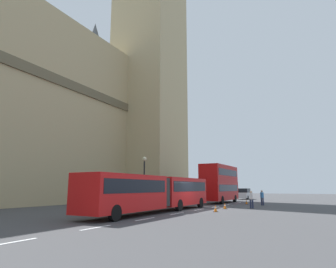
% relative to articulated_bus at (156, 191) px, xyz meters
% --- Properties ---
extents(ground_plane, '(160.00, 160.00, 0.00)m').
position_rel_articulated_bus_xyz_m(ground_plane, '(3.51, -1.99, -1.75)').
color(ground_plane, '#424244').
extents(lane_centre_marking, '(34.40, 0.16, 0.01)m').
position_rel_articulated_bus_xyz_m(lane_centre_marking, '(2.17, -1.99, -1.74)').
color(lane_centre_marking, silver).
rests_on(lane_centre_marking, ground_plane).
extents(articulated_bus, '(16.66, 2.54, 2.90)m').
position_rel_articulated_bus_xyz_m(articulated_bus, '(0.00, 0.00, 0.00)').
color(articulated_bus, red).
rests_on(articulated_bus, ground_plane).
extents(double_decker_bus, '(9.11, 2.54, 4.90)m').
position_rel_articulated_bus_xyz_m(double_decker_bus, '(16.78, 0.00, 0.96)').
color(double_decker_bus, '#B20F0F').
rests_on(double_decker_bus, ground_plane).
extents(sedan_lead, '(4.40, 1.86, 1.85)m').
position_rel_articulated_bus_xyz_m(sedan_lead, '(30.60, 0.13, -0.83)').
color(sedan_lead, '#B7B7BC').
rests_on(sedan_lead, ground_plane).
extents(traffic_cone_west, '(0.36, 0.36, 0.58)m').
position_rel_articulated_bus_xyz_m(traffic_cone_west, '(2.78, -4.16, -1.46)').
color(traffic_cone_west, black).
rests_on(traffic_cone_west, ground_plane).
extents(traffic_cone_middle, '(0.36, 0.36, 0.58)m').
position_rel_articulated_bus_xyz_m(traffic_cone_middle, '(6.41, -3.84, -1.46)').
color(traffic_cone_middle, black).
rests_on(traffic_cone_middle, ground_plane).
extents(traffic_cone_east, '(0.36, 0.36, 0.58)m').
position_rel_articulated_bus_xyz_m(traffic_cone_east, '(15.35, -3.78, -1.46)').
color(traffic_cone_east, black).
rests_on(traffic_cone_east, ground_plane).
extents(street_lamp, '(0.44, 0.44, 5.27)m').
position_rel_articulated_bus_xyz_m(street_lamp, '(5.11, 4.51, 1.31)').
color(street_lamp, black).
rests_on(street_lamp, ground_plane).
extents(pedestrian_near_cones, '(0.43, 0.36, 1.69)m').
position_rel_articulated_bus_xyz_m(pedestrian_near_cones, '(8.50, -5.89, -0.83)').
color(pedestrian_near_cones, '#262D4C').
rests_on(pedestrian_near_cones, ground_plane).
extents(pedestrian_by_kerb, '(0.44, 0.35, 1.69)m').
position_rel_articulated_bus_xyz_m(pedestrian_by_kerb, '(13.90, -5.92, -0.83)').
color(pedestrian_by_kerb, '#262D4C').
rests_on(pedestrian_by_kerb, ground_plane).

